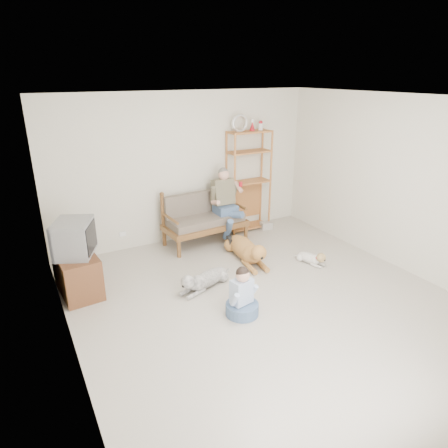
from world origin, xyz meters
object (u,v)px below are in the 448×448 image
tv_stand (77,273)px  golden_retriever (247,250)px  loveseat (204,217)px  etagere (249,181)px

tv_stand → golden_retriever: 2.71m
loveseat → etagere: bearing=5.6°
tv_stand → golden_retriever: bearing=-10.0°
etagere → tv_stand: 3.67m
loveseat → tv_stand: size_ratio=1.65×
tv_stand → etagere: bearing=11.2°
loveseat → tv_stand: loveseat is taller
loveseat → golden_retriever: loveseat is taller
tv_stand → golden_retriever: (2.69, -0.26, -0.12)m
etagere → golden_retriever: bearing=-122.2°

